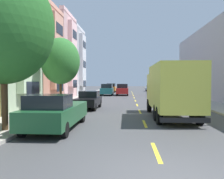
{
  "coord_description": "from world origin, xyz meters",
  "views": [
    {
      "loc": [
        -0.93,
        -5.46,
        2.3
      ],
      "look_at": [
        -3.28,
        28.67,
        1.12
      ],
      "focal_mm": 36.57,
      "sensor_mm": 36.0,
      "label": 1
    }
  ],
  "objects_px": {
    "parked_pickup_silver": "(182,97)",
    "parked_hatchback_charcoal": "(154,89)",
    "parked_pickup_forest": "(56,112)",
    "parked_suv_orange": "(111,88)",
    "parked_sedan_white": "(163,92)",
    "moving_red_sedan": "(122,89)",
    "delivery_box_truck": "(171,88)",
    "parked_hatchback_sky": "(150,88)",
    "parked_hatchback_black": "(89,100)",
    "street_tree_nearest": "(4,26)",
    "parked_suv_teal": "(107,89)",
    "parked_suv_navy": "(158,89)",
    "street_tree_second": "(60,61)"
  },
  "relations": [
    {
      "from": "parked_hatchback_sky",
      "to": "moving_red_sedan",
      "type": "xyz_separation_m",
      "value": [
        -6.18,
        -16.52,
        0.23
      ]
    },
    {
      "from": "parked_hatchback_charcoal",
      "to": "parked_suv_navy",
      "type": "relative_size",
      "value": 0.83
    },
    {
      "from": "street_tree_second",
      "to": "parked_pickup_silver",
      "type": "xyz_separation_m",
      "value": [
        10.64,
        3.82,
        -3.14
      ]
    },
    {
      "from": "parked_hatchback_charcoal",
      "to": "parked_sedan_white",
      "type": "bearing_deg",
      "value": -90.47
    },
    {
      "from": "parked_suv_orange",
      "to": "parked_sedan_white",
      "type": "relative_size",
      "value": 1.07
    },
    {
      "from": "street_tree_nearest",
      "to": "parked_pickup_forest",
      "type": "distance_m",
      "value": 4.5
    },
    {
      "from": "street_tree_nearest",
      "to": "street_tree_second",
      "type": "bearing_deg",
      "value": 90.0
    },
    {
      "from": "street_tree_nearest",
      "to": "parked_pickup_forest",
      "type": "height_order",
      "value": "street_tree_nearest"
    },
    {
      "from": "parked_suv_navy",
      "to": "parked_pickup_forest",
      "type": "bearing_deg",
      "value": -106.74
    },
    {
      "from": "street_tree_nearest",
      "to": "parked_hatchback_black",
      "type": "bearing_deg",
      "value": 76.78
    },
    {
      "from": "parked_hatchback_charcoal",
      "to": "parked_hatchback_sky",
      "type": "height_order",
      "value": "same"
    },
    {
      "from": "street_tree_second",
      "to": "parked_hatchback_black",
      "type": "bearing_deg",
      "value": 19.01
    },
    {
      "from": "street_tree_nearest",
      "to": "parked_suv_orange",
      "type": "height_order",
      "value": "street_tree_nearest"
    },
    {
      "from": "delivery_box_truck",
      "to": "parked_pickup_forest",
      "type": "height_order",
      "value": "delivery_box_truck"
    },
    {
      "from": "delivery_box_truck",
      "to": "parked_hatchback_sky",
      "type": "xyz_separation_m",
      "value": [
        2.58,
        40.43,
        -1.13
      ]
    },
    {
      "from": "street_tree_second",
      "to": "moving_red_sedan",
      "type": "xyz_separation_m",
      "value": [
        4.6,
        20.19,
        -2.98
      ]
    },
    {
      "from": "parked_sedan_white",
      "to": "street_tree_nearest",
      "type": "bearing_deg",
      "value": -114.05
    },
    {
      "from": "parked_pickup_forest",
      "to": "parked_suv_orange",
      "type": "xyz_separation_m",
      "value": [
        -0.09,
        38.28,
        0.16
      ]
    },
    {
      "from": "moving_red_sedan",
      "to": "parked_hatchback_charcoal",
      "type": "bearing_deg",
      "value": 48.69
    },
    {
      "from": "parked_hatchback_charcoal",
      "to": "parked_hatchback_black",
      "type": "relative_size",
      "value": 0.99
    },
    {
      "from": "street_tree_second",
      "to": "parked_pickup_silver",
      "type": "relative_size",
      "value": 1.08
    },
    {
      "from": "parked_suv_teal",
      "to": "parked_pickup_silver",
      "type": "relative_size",
      "value": 0.91
    },
    {
      "from": "parked_pickup_silver",
      "to": "street_tree_nearest",
      "type": "bearing_deg",
      "value": -130.79
    },
    {
      "from": "parked_suv_orange",
      "to": "parked_hatchback_black",
      "type": "bearing_deg",
      "value": -89.52
    },
    {
      "from": "parked_hatchback_charcoal",
      "to": "parked_suv_orange",
      "type": "distance_m",
      "value": 9.51
    },
    {
      "from": "street_tree_nearest",
      "to": "parked_sedan_white",
      "type": "bearing_deg",
      "value": 65.95
    },
    {
      "from": "parked_hatchback_black",
      "to": "parked_suv_orange",
      "type": "distance_m",
      "value": 29.96
    },
    {
      "from": "street_tree_nearest",
      "to": "parked_suv_teal",
      "type": "distance_m",
      "value": 28.55
    },
    {
      "from": "parked_hatchback_charcoal",
      "to": "parked_suv_teal",
      "type": "distance_m",
      "value": 11.49
    },
    {
      "from": "parked_pickup_silver",
      "to": "parked_hatchback_charcoal",
      "type": "bearing_deg",
      "value": 89.71
    },
    {
      "from": "parked_suv_orange",
      "to": "parked_pickup_forest",
      "type": "bearing_deg",
      "value": -89.86
    },
    {
      "from": "delivery_box_truck",
      "to": "moving_red_sedan",
      "type": "relative_size",
      "value": 1.53
    },
    {
      "from": "parked_suv_teal",
      "to": "parked_sedan_white",
      "type": "bearing_deg",
      "value": -26.77
    },
    {
      "from": "parked_sedan_white",
      "to": "parked_suv_orange",
      "type": "bearing_deg",
      "value": 119.65
    },
    {
      "from": "delivery_box_truck",
      "to": "parked_suv_navy",
      "type": "distance_m",
      "value": 25.15
    },
    {
      "from": "delivery_box_truck",
      "to": "parked_suv_teal",
      "type": "xyz_separation_m",
      "value": [
        -6.18,
        23.44,
        -0.9
      ]
    },
    {
      "from": "parked_hatchback_charcoal",
      "to": "street_tree_nearest",
      "type": "bearing_deg",
      "value": -106.76
    },
    {
      "from": "parked_pickup_forest",
      "to": "parked_suv_orange",
      "type": "relative_size",
      "value": 1.1
    },
    {
      "from": "parked_hatchback_charcoal",
      "to": "parked_sedan_white",
      "type": "xyz_separation_m",
      "value": [
        -0.1,
        -11.82,
        -0.01
      ]
    },
    {
      "from": "parked_pickup_forest",
      "to": "moving_red_sedan",
      "type": "bearing_deg",
      "value": 84.68
    },
    {
      "from": "parked_suv_orange",
      "to": "street_tree_nearest",
      "type": "bearing_deg",
      "value": -92.81
    },
    {
      "from": "parked_sedan_white",
      "to": "moving_red_sedan",
      "type": "relative_size",
      "value": 0.94
    },
    {
      "from": "parked_suv_teal",
      "to": "parked_hatchback_black",
      "type": "relative_size",
      "value": 1.19
    },
    {
      "from": "parked_hatchback_sky",
      "to": "parked_sedan_white",
      "type": "height_order",
      "value": "parked_hatchback_sky"
    },
    {
      "from": "parked_hatchback_black",
      "to": "parked_suv_navy",
      "type": "distance_m",
      "value": 22.24
    },
    {
      "from": "street_tree_second",
      "to": "parked_sedan_white",
      "type": "xyz_separation_m",
      "value": [
        10.66,
        15.37,
        -3.22
      ]
    },
    {
      "from": "moving_red_sedan",
      "to": "parked_hatchback_sky",
      "type": "bearing_deg",
      "value": 69.48
    },
    {
      "from": "street_tree_nearest",
      "to": "parked_pickup_silver",
      "type": "relative_size",
      "value": 1.35
    },
    {
      "from": "parked_sedan_white",
      "to": "moving_red_sedan",
      "type": "distance_m",
      "value": 7.75
    },
    {
      "from": "street_tree_second",
      "to": "delivery_box_truck",
      "type": "xyz_separation_m",
      "value": [
        8.2,
        -3.71,
        -2.08
      ]
    }
  ]
}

